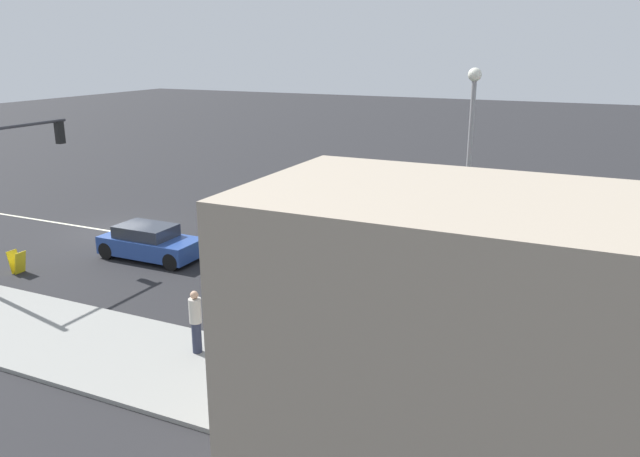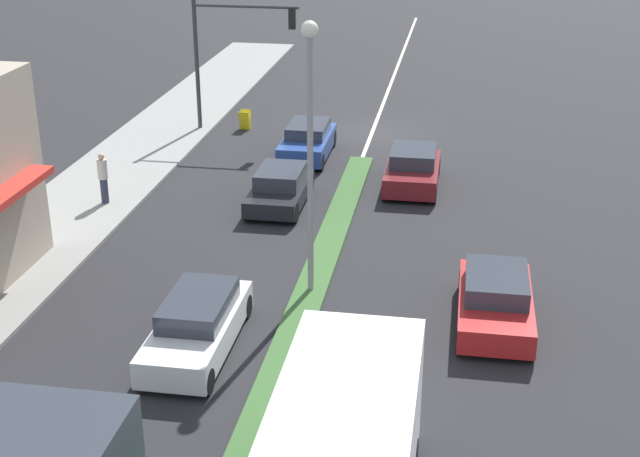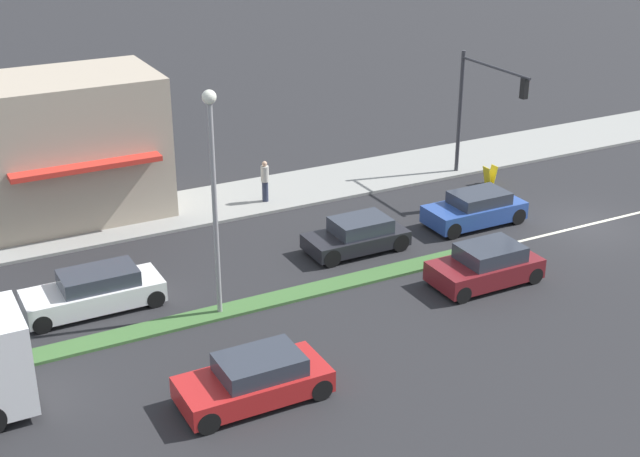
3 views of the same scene
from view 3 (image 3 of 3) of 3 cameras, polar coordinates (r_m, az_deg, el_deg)
The scene contains 13 objects.
ground_plane at distance 28.77m, azimuth -10.41°, elevation -6.35°, with size 160.00×160.00×0.00m, color #232326.
sidewalk_right at distance 36.54m, azimuth -15.54°, elevation -0.08°, with size 4.00×73.00×0.12m, color gray.
lane_marking_center at distance 37.38m, azimuth 16.75°, elevation 0.22°, with size 0.16×60.00×0.01m, color beige.
building_corner_store at distance 37.15m, azimuth -15.70°, elevation 5.10°, with size 5.37×7.12×5.70m.
traffic_signal_main at distance 39.83m, azimuth 10.25°, elevation 8.20°, with size 4.59×0.34×5.60m.
street_lamp at distance 27.39m, azimuth -6.85°, elevation 3.35°, with size 0.44×0.44×7.37m.
pedestrian at distance 37.65m, azimuth -3.55°, elevation 3.11°, with size 0.34×0.34×1.78m.
warning_aframe_sign at distance 40.74m, azimuth 10.81°, elevation 3.37°, with size 0.45×0.53×0.84m.
sedan_dark at distance 33.35m, azimuth 2.40°, elevation -0.45°, with size 1.79×3.82×1.28m.
coupe_blue at distance 36.18m, azimuth 9.91°, elevation 1.23°, with size 1.80×4.04×1.35m.
hatchback_red at distance 24.73m, azimuth -4.19°, elevation -9.61°, with size 1.89×4.14×1.33m.
sedan_maroon at distance 31.40m, azimuth 10.57°, elevation -2.35°, with size 1.90×3.85×1.39m.
van_white at distance 30.08m, azimuth -14.23°, elevation -3.92°, with size 1.74×4.47×1.37m.
Camera 3 is at (-24.14, 24.83, 14.08)m, focal length 50.00 mm.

